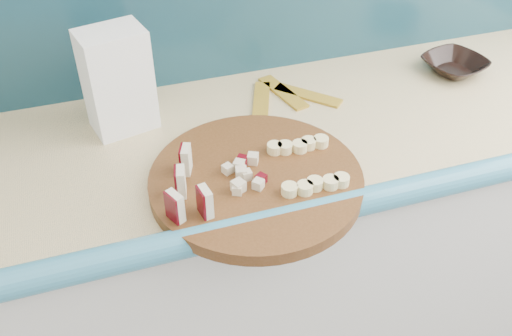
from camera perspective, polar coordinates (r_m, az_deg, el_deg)
The scene contains 8 objects.
kitchen_counter at distance 1.65m, azimuth -3.66°, elevation -10.05°, with size 2.20×0.63×0.91m.
cutting_board at distance 1.20m, azimuth 0.00°, elevation -1.26°, with size 0.45×0.45×0.03m, color #47280F.
apple_wedges at distance 1.12m, azimuth -6.99°, elevation -1.88°, with size 0.08×0.18×0.06m.
apple_chunks at distance 1.18m, azimuth -1.32°, elevation -0.55°, with size 0.07×0.08×0.02m.
banana_slices at distance 1.21m, azimuth 5.11°, elevation 0.37°, with size 0.15×0.18×0.02m.
brown_bowl at distance 1.68m, azimuth 19.23°, elevation 9.67°, with size 0.16×0.16×0.04m, color black.
flour_bag at distance 1.35m, azimuth -13.68°, elevation 8.47°, with size 0.14×0.10×0.25m, color white.
banana_peel at distance 1.49m, azimuth 2.83°, elevation 7.18°, with size 0.25×0.21×0.01m.
Camera 1 is at (-0.13, 0.45, 1.70)m, focal length 40.00 mm.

